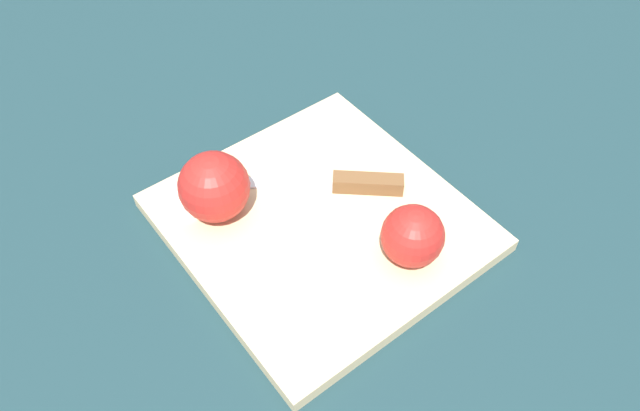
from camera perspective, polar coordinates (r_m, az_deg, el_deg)
ground_plane at (r=0.69m, az=-0.00°, el=-1.99°), size 4.00×4.00×0.00m
cutting_board at (r=0.69m, az=-0.00°, el=-1.55°), size 0.31×0.30×0.02m
apple_half_left at (r=0.63m, az=8.48°, el=-2.79°), size 0.06×0.06×0.06m
apple_half_right at (r=0.67m, az=-9.68°, el=1.70°), size 0.08×0.08×0.08m
knife at (r=0.70m, az=3.34°, el=1.89°), size 0.14×0.15×0.02m
apple_slice at (r=0.71m, az=-11.80°, el=0.54°), size 0.06×0.06×0.01m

